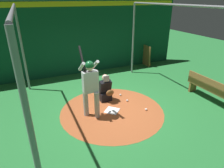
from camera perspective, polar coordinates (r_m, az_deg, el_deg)
name	(u,v)px	position (r m, az deg, el deg)	size (l,w,h in m)	color
ground_plane	(112,111)	(6.41, 0.00, -7.78)	(26.31, 26.31, 0.00)	#287A38
dirt_circle	(112,111)	(6.41, 0.00, -7.76)	(3.30, 3.30, 0.01)	#AD562D
home_plate	(112,110)	(6.41, 0.00, -7.69)	(0.42, 0.42, 0.01)	white
batter	(90,84)	(5.68, -6.35, 0.02)	(0.68, 0.49, 2.12)	#B3B3B7
catcher	(105,90)	(6.86, -1.94, -1.83)	(0.58, 0.40, 0.99)	black
back_wall	(77,38)	(9.29, -10.07, 12.87)	(0.23, 10.31, 3.25)	#0F472D
cage_frame	(112,42)	(5.57, 0.00, 11.96)	(5.78, 4.74, 3.18)	gray
bat_rack	(145,56)	(10.78, 9.61, 8.13)	(0.94, 0.21, 1.05)	olive
bench	(211,90)	(7.58, 26.84, -1.43)	(1.95, 0.36, 0.85)	olive
baseball_0	(120,95)	(7.31, 2.46, -3.15)	(0.07, 0.07, 0.07)	white
baseball_1	(146,109)	(6.50, 9.86, -7.26)	(0.07, 0.07, 0.07)	white
baseball_2	(127,100)	(6.94, 4.42, -4.78)	(0.07, 0.07, 0.07)	white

